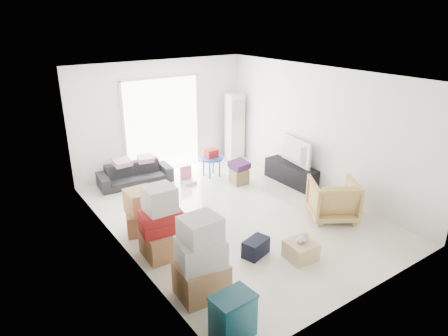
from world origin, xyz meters
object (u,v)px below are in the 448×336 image
kids_table (211,157)px  television (291,161)px  tv_console (291,173)px  sofa (135,171)px  wood_crate (301,250)px  ottoman (239,176)px  storage_bins (233,316)px  armchair (333,197)px  ac_tower (235,127)px

kids_table → television: bearing=-46.9°
tv_console → television: television is taller
sofa → wood_crate: (0.96, -4.37, -0.18)m
television → tv_console: bearing=0.0°
ottoman → kids_table: size_ratio=0.52×
storage_bins → kids_table: 5.18m
armchair → ottoman: armchair is taller
television → sofa: sofa is taller
storage_bins → sofa: bearing=79.9°
ac_tower → storage_bins: 6.53m
television → kids_table: kids_table is taller
television → ottoman: size_ratio=2.96×
tv_console → kids_table: kids_table is taller
television → storage_bins: television is taller
ac_tower → storage_bins: bearing=-126.3°
tv_console → sofa: sofa is taller
ac_tower → armchair: size_ratio=2.03×
storage_bins → kids_table: bearing=59.8°
tv_console → sofa: bearing=146.3°
ac_tower → kids_table: ac_tower is taller
ottoman → tv_console: bearing=-32.8°
television → wood_crate: bearing=148.1°
television → ac_tower: bearing=10.0°
wood_crate → tv_console: bearing=49.4°
ottoman → kids_table: kids_table is taller
sofa → ottoman: (1.98, -1.34, -0.15)m
armchair → tv_console: bearing=-75.4°
ac_tower → wood_crate: ac_tower is taller
armchair → ottoman: (-0.46, 2.36, -0.26)m
ac_tower → wood_crate: 4.99m
armchair → kids_table: (-0.75, 3.09, 0.06)m
tv_console → wood_crate: bearing=-130.6°
ac_tower → ottoman: size_ratio=4.96×
ac_tower → ottoman: ac_tower is taller
tv_console → ottoman: bearing=147.2°
tv_console → television: 0.30m
sofa → kids_table: size_ratio=2.45×
television → storage_bins: size_ratio=1.76×
sofa → kids_table: bearing=-13.8°
tv_console → ottoman: 1.20m
tv_console → sofa: 3.60m
television → armchair: size_ratio=1.21×
television → sofa: size_ratio=0.63×
tv_console → ottoman: tv_console is taller
ottoman → ac_tower: bearing=57.3°
sofa → wood_crate: size_ratio=3.78×
tv_console → storage_bins: 4.98m
ac_tower → wood_crate: bearing=-113.7°
ac_tower → television: (0.05, -2.14, -0.35)m
storage_bins → kids_table: size_ratio=0.87×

